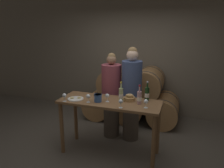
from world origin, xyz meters
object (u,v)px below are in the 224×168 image
(bread_basket, at_px, (130,98))
(wine_glass_far_left, at_px, (64,96))
(blue_crock, at_px, (98,98))
(wine_glass_far_right, at_px, (146,102))
(person_right, at_px, (131,94))
(wine_bottle_white, at_px, (121,95))
(tasting_table, at_px, (110,109))
(wine_bottle_red, at_px, (147,94))
(wine_bottle_rose, at_px, (139,97))
(cheese_plate, at_px, (76,99))
(wine_glass_right, at_px, (121,102))
(person_left, at_px, (111,96))
(wine_glass_center, at_px, (107,96))
(wine_glass_left, at_px, (88,97))

(bread_basket, relative_size, wine_glass_far_left, 1.34)
(blue_crock, height_order, wine_glass_far_right, wine_glass_far_right)
(person_right, bearing_deg, wine_bottle_white, -93.63)
(tasting_table, relative_size, wine_bottle_white, 5.14)
(wine_bottle_red, height_order, wine_bottle_rose, wine_bottle_red)
(wine_glass_far_left, bearing_deg, wine_bottle_rose, 13.27)
(wine_glass_far_right, bearing_deg, person_right, 118.89)
(tasting_table, bearing_deg, wine_bottle_red, 20.48)
(tasting_table, bearing_deg, wine_glass_far_right, -11.17)
(wine_bottle_red, relative_size, cheese_plate, 1.23)
(wine_glass_far_left, bearing_deg, wine_glass_right, 1.02)
(person_left, distance_m, wine_bottle_white, 0.70)
(wine_glass_far_left, height_order, wine_glass_center, same)
(blue_crock, xyz_separation_m, wine_glass_center, (0.14, 0.05, 0.03))
(cheese_plate, bearing_deg, wine_glass_far_left, -128.19)
(wine_glass_left, bearing_deg, cheese_plate, 165.88)
(tasting_table, xyz_separation_m, wine_glass_right, (0.26, -0.24, 0.24))
(person_right, relative_size, wine_glass_center, 13.28)
(wine_glass_left, bearing_deg, wine_glass_right, -6.86)
(wine_bottle_white, bearing_deg, wine_glass_right, -73.95)
(wine_bottle_red, height_order, wine_glass_far_right, wine_bottle_red)
(wine_bottle_rose, bearing_deg, wine_glass_center, -172.99)
(wine_glass_left, bearing_deg, bread_basket, 25.83)
(cheese_plate, bearing_deg, wine_glass_right, -9.20)
(person_right, bearing_deg, wine_glass_far_left, -136.22)
(wine_bottle_white, bearing_deg, wine_bottle_red, 24.19)
(person_left, relative_size, person_right, 0.93)
(wine_bottle_rose, bearing_deg, person_right, 114.64)
(wine_bottle_red, bearing_deg, tasting_table, -159.52)
(bread_basket, bearing_deg, blue_crock, -155.07)
(person_left, relative_size, wine_glass_left, 12.38)
(person_left, bearing_deg, cheese_plate, -118.61)
(wine_glass_right, bearing_deg, person_left, 117.40)
(wine_glass_left, xyz_separation_m, wine_glass_center, (0.27, 0.13, 0.00))
(wine_glass_left, relative_size, wine_glass_right, 1.00)
(bread_basket, distance_m, wine_glass_far_right, 0.39)
(bread_basket, bearing_deg, wine_glass_far_left, -159.06)
(cheese_plate, bearing_deg, wine_bottle_red, 15.84)
(person_left, xyz_separation_m, person_right, (0.39, 0.00, 0.07))
(blue_crock, height_order, bread_basket, blue_crock)
(wine_bottle_rose, height_order, wine_glass_center, wine_bottle_rose)
(blue_crock, bearing_deg, wine_bottle_white, 21.75)
(tasting_table, xyz_separation_m, wine_glass_far_right, (0.61, -0.12, 0.24))
(person_right, xyz_separation_m, wine_bottle_white, (-0.04, -0.56, 0.16))
(tasting_table, height_order, cheese_plate, cheese_plate)
(bread_basket, bearing_deg, person_right, 100.24)
(person_right, bearing_deg, wine_glass_center, -110.23)
(wine_glass_right, bearing_deg, person_right, 93.04)
(wine_bottle_rose, xyz_separation_m, bread_basket, (-0.18, 0.10, -0.06))
(tasting_table, height_order, wine_bottle_rose, wine_bottle_rose)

